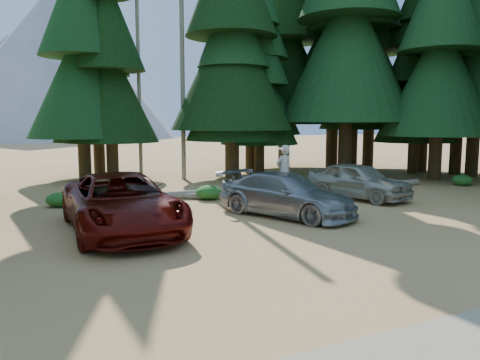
{
  "coord_description": "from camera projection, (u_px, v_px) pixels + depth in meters",
  "views": [
    {
      "loc": [
        -7.4,
        -9.85,
        3.16
      ],
      "look_at": [
        -0.87,
        3.84,
        1.25
      ],
      "focal_mm": 35.0,
      "sensor_mm": 36.0,
      "label": 1
    }
  ],
  "objects": [
    {
      "name": "shrub_edge_east",
      "position": [
        462.0,
        180.0,
        23.14
      ],
      "size": [
        0.97,
        0.97,
        0.53
      ],
      "primitive_type": "ellipsoid",
      "color": "#1E5A1B",
      "rests_on": "ground"
    },
    {
      "name": "snag_back",
      "position": [
        139.0,
        87.0,
        25.57
      ],
      "size": [
        0.2,
        0.2,
        10.0
      ],
      "primitive_type": "cylinder",
      "color": "slate",
      "rests_on": "ground"
    },
    {
      "name": "mountain_peak",
      "position": [
        41.0,
        71.0,
        88.7
      ],
      "size": [
        48.0,
        50.0,
        28.0
      ],
      "color": "gray",
      "rests_on": "ground"
    },
    {
      "name": "log_left",
      "position": [
        153.0,
        197.0,
        18.68
      ],
      "size": [
        4.66,
        0.61,
        0.33
      ],
      "primitive_type": "cylinder",
      "rotation": [
        0.0,
        1.57,
        -0.06
      ],
      "color": "slate",
      "rests_on": "ground"
    },
    {
      "name": "shrub_far_right",
      "position": [
        329.0,
        184.0,
        21.64
      ],
      "size": [
        0.95,
        0.95,
        0.52
      ],
      "primitive_type": "ellipsoid",
      "color": "#1E5A1B",
      "rests_on": "ground"
    },
    {
      "name": "shrub_center_left",
      "position": [
        133.0,
        199.0,
        17.35
      ],
      "size": [
        1.11,
        1.11,
        0.61
      ],
      "primitive_type": "ellipsoid",
      "color": "#1E5A1B",
      "rests_on": "ground"
    },
    {
      "name": "shrub_far_left",
      "position": [
        59.0,
        200.0,
        17.38
      ],
      "size": [
        0.96,
        0.96,
        0.53
      ],
      "primitive_type": "ellipsoid",
      "color": "#1E5A1B",
      "rests_on": "ground"
    },
    {
      "name": "frisbee_player",
      "position": [
        284.0,
        170.0,
        16.68
      ],
      "size": [
        0.73,
        0.55,
        1.81
      ],
      "rotation": [
        0.0,
        0.0,
        3.32
      ],
      "color": "beige",
      "rests_on": "ground"
    },
    {
      "name": "log_mid",
      "position": [
        176.0,
        196.0,
        19.17
      ],
      "size": [
        2.6,
        1.86,
        0.24
      ],
      "primitive_type": "cylinder",
      "rotation": [
        0.0,
        1.57,
        -0.59
      ],
      "color": "slate",
      "rests_on": "ground"
    },
    {
      "name": "log_right",
      "position": [
        386.0,
        185.0,
        22.25
      ],
      "size": [
        4.48,
        0.74,
        0.29
      ],
      "primitive_type": "cylinder",
      "rotation": [
        0.0,
        1.57,
        0.1
      ],
      "color": "slate",
      "rests_on": "ground"
    },
    {
      "name": "shrub_left",
      "position": [
        110.0,
        194.0,
        19.26
      ],
      "size": [
        0.73,
        0.73,
        0.4
      ],
      "primitive_type": "ellipsoid",
      "color": "#1E5A1B",
      "rests_on": "ground"
    },
    {
      "name": "ground",
      "position": [
        332.0,
        241.0,
        12.38
      ],
      "size": [
        160.0,
        160.0,
        0.0
      ],
      "primitive_type": "plane",
      "color": "#B3894C",
      "rests_on": "ground"
    },
    {
      "name": "shrub_right",
      "position": [
        348.0,
        187.0,
        20.85
      ],
      "size": [
        0.93,
        0.93,
        0.51
      ],
      "primitive_type": "ellipsoid",
      "color": "#1E5A1B",
      "rests_on": "ground"
    },
    {
      "name": "forest_belt_north",
      "position": [
        167.0,
        179.0,
        25.81
      ],
      "size": [
        36.0,
        7.0,
        22.0
      ],
      "primitive_type": null,
      "color": "black",
      "rests_on": "ground"
    },
    {
      "name": "silver_minivan_center",
      "position": [
        286.0,
        195.0,
        15.66
      ],
      "size": [
        3.83,
        5.31,
        1.43
      ],
      "primitive_type": "imported",
      "rotation": [
        0.0,
        0.0,
        0.42
      ],
      "color": "#9C9EA3",
      "rests_on": "ground"
    },
    {
      "name": "silver_minivan_right",
      "position": [
        358.0,
        181.0,
        19.11
      ],
      "size": [
        2.84,
        4.71,
        1.5
      ],
      "primitive_type": "imported",
      "rotation": [
        0.0,
        0.0,
        0.26
      ],
      "color": "#B4AFA0",
      "rests_on": "ground"
    },
    {
      "name": "shrub_center_right",
      "position": [
        209.0,
        192.0,
        18.98
      ],
      "size": [
        1.06,
        1.06,
        0.58
      ],
      "primitive_type": "ellipsoid",
      "color": "#1E5A1B",
      "rests_on": "ground"
    },
    {
      "name": "snag_front",
      "position": [
        182.0,
        68.0,
        24.95
      ],
      "size": [
        0.24,
        0.24,
        12.0
      ],
      "primitive_type": "cylinder",
      "color": "slate",
      "rests_on": "ground"
    },
    {
      "name": "red_pickup",
      "position": [
        121.0,
        203.0,
        13.35
      ],
      "size": [
        2.82,
        6.06,
        1.68
      ],
      "primitive_type": "imported",
      "rotation": [
        0.0,
        0.0,
        -0.01
      ],
      "color": "#560B07",
      "rests_on": "ground"
    }
  ]
}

